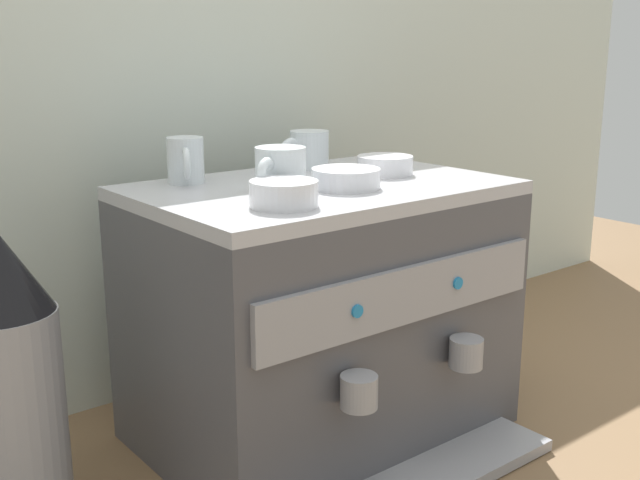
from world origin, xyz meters
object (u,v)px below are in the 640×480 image
at_px(ceramic_cup_1, 186,161).
at_px(ceramic_cup_2, 279,171).
at_px(ceramic_cup_0, 308,150).
at_px(ceramic_bowl_2, 346,179).
at_px(coffee_grinder, 7,380).
at_px(ceramic_bowl_1, 284,194).
at_px(ceramic_bowl_0, 383,165).
at_px(espresso_machine, 322,312).
at_px(milk_pitcher, 465,335).

distance_m(ceramic_cup_1, ceramic_cup_2, 0.19).
distance_m(ceramic_cup_0, ceramic_bowl_2, 0.21).
bearing_deg(ceramic_cup_2, ceramic_cup_1, 111.56).
bearing_deg(ceramic_cup_2, coffee_grinder, 167.75).
distance_m(ceramic_cup_2, ceramic_bowl_1, 0.10).
bearing_deg(ceramic_bowl_0, ceramic_bowl_2, -156.04).
xyz_separation_m(espresso_machine, coffee_grinder, (-0.52, 0.06, -0.00)).
bearing_deg(ceramic_cup_0, milk_pitcher, -20.29).
xyz_separation_m(ceramic_cup_2, coffee_grinder, (-0.42, 0.09, -0.27)).
relative_size(ceramic_cup_2, ceramic_bowl_1, 1.12).
bearing_deg(ceramic_cup_1, ceramic_bowl_1, -86.43).
relative_size(ceramic_cup_2, milk_pitcher, 0.75).
distance_m(espresso_machine, ceramic_cup_2, 0.29).
bearing_deg(ceramic_cup_1, ceramic_cup_2, -68.44).
relative_size(ceramic_cup_0, ceramic_cup_2, 0.99).
height_order(espresso_machine, ceramic_bowl_1, ceramic_bowl_1).
xyz_separation_m(ceramic_cup_0, ceramic_bowl_0, (0.07, -0.14, -0.02)).
xyz_separation_m(ceramic_cup_0, ceramic_cup_1, (-0.26, 0.00, 0.00)).
xyz_separation_m(coffee_grinder, milk_pitcher, (0.94, -0.04, -0.15)).
relative_size(espresso_machine, ceramic_cup_0, 5.48).
bearing_deg(ceramic_bowl_2, ceramic_cup_2, 166.19).
relative_size(ceramic_cup_1, milk_pitcher, 0.64).
relative_size(ceramic_cup_0, ceramic_bowl_0, 1.12).
height_order(ceramic_cup_1, coffee_grinder, ceramic_cup_1).
bearing_deg(ceramic_cup_2, ceramic_cup_0, 42.19).
xyz_separation_m(ceramic_cup_1, ceramic_cup_2, (0.07, -0.18, -0.00)).
distance_m(espresso_machine, ceramic_cup_1, 0.35).
xyz_separation_m(ceramic_bowl_1, coffee_grinder, (-0.36, 0.18, -0.25)).
bearing_deg(milk_pitcher, coffee_grinder, 177.47).
bearing_deg(ceramic_cup_0, ceramic_bowl_2, -110.67).
relative_size(ceramic_bowl_2, milk_pitcher, 0.75).
distance_m(ceramic_cup_1, milk_pitcher, 0.74).
bearing_deg(ceramic_bowl_0, ceramic_cup_1, 156.93).
height_order(espresso_machine, ceramic_bowl_2, ceramic_bowl_2).
bearing_deg(ceramic_bowl_2, espresso_machine, 97.36).
height_order(ceramic_cup_1, milk_pitcher, ceramic_cup_1).
bearing_deg(coffee_grinder, ceramic_cup_2, -12.25).
distance_m(coffee_grinder, milk_pitcher, 0.95).
bearing_deg(espresso_machine, ceramic_cup_0, 60.34).
distance_m(ceramic_cup_1, ceramic_bowl_0, 0.36).
bearing_deg(ceramic_cup_0, coffee_grinder, -172.35).
bearing_deg(milk_pitcher, espresso_machine, -176.94).
distance_m(ceramic_cup_0, coffee_grinder, 0.67).
xyz_separation_m(espresso_machine, ceramic_cup_1, (-0.18, 0.15, 0.27)).
height_order(espresso_machine, ceramic_cup_0, ceramic_cup_0).
bearing_deg(ceramic_cup_0, espresso_machine, -119.66).
bearing_deg(ceramic_cup_0, ceramic_cup_1, 179.26).
bearing_deg(coffee_grinder, ceramic_bowl_0, -4.63).
height_order(espresso_machine, ceramic_cup_2, ceramic_cup_2).
xyz_separation_m(ceramic_bowl_0, coffee_grinder, (-0.67, 0.05, -0.25)).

